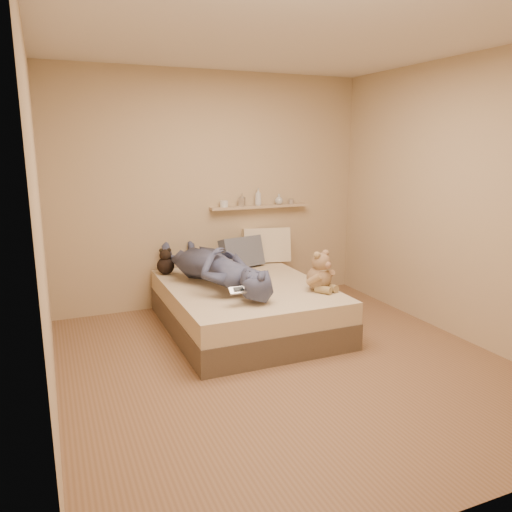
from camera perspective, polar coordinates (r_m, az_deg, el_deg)
name	(u,v)px	position (r m, az deg, el deg)	size (l,w,h in m)	color
room	(288,211)	(3.95, 3.69, 5.19)	(3.80, 3.80, 3.80)	#866145
bed	(245,306)	(5.02, -1.25, -5.78)	(1.50, 1.90, 0.45)	brown
game_console	(238,290)	(4.27, -2.02, -3.92)	(0.16, 0.07, 0.06)	silver
teddy_bear	(320,274)	(4.76, 7.37, -2.06)	(0.31, 0.32, 0.39)	#957C52
dark_plush	(166,263)	(5.41, -10.30, -0.80)	(0.19, 0.19, 0.29)	black
pillow_cream	(266,245)	(5.88, 1.19, 1.25)	(0.55, 0.16, 0.40)	beige
pillow_grey	(242,252)	(5.62, -1.64, 0.40)	(0.50, 0.14, 0.34)	slate
person	(215,266)	(4.90, -4.72, -1.12)	(0.61, 1.67, 0.40)	#474E70
wall_shelf	(260,207)	(5.86, 0.42, 5.67)	(1.20, 0.12, 0.03)	tan
shelf_bottles	(259,199)	(5.84, 0.31, 6.49)	(0.93, 0.14, 0.20)	white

